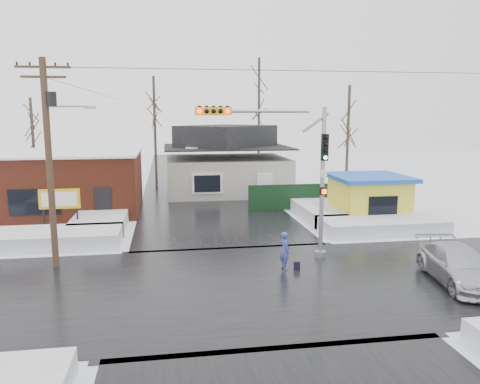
{
  "coord_description": "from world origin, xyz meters",
  "views": [
    {
      "loc": [
        -3.06,
        -17.39,
        6.71
      ],
      "look_at": [
        0.38,
        4.35,
        3.0
      ],
      "focal_mm": 35.0,
      "sensor_mm": 36.0,
      "label": 1
    }
  ],
  "objects": [
    {
      "name": "ground",
      "position": [
        0.0,
        0.0,
        0.0
      ],
      "size": [
        120.0,
        120.0,
        0.0
      ],
      "primitive_type": "plane",
      "color": "white",
      "rests_on": "ground"
    },
    {
      "name": "road_ns",
      "position": [
        0.0,
        0.0,
        0.01
      ],
      "size": [
        10.0,
        120.0,
        0.02
      ],
      "primitive_type": "cube",
      "color": "black",
      "rests_on": "ground"
    },
    {
      "name": "road_ew",
      "position": [
        0.0,
        0.0,
        0.01
      ],
      "size": [
        120.0,
        10.0,
        0.02
      ],
      "primitive_type": "cube",
      "color": "black",
      "rests_on": "ground"
    },
    {
      "name": "snowbank_nw",
      "position": [
        -9.0,
        7.0,
        0.4
      ],
      "size": [
        7.0,
        3.0,
        0.8
      ],
      "primitive_type": "cube",
      "color": "white",
      "rests_on": "ground"
    },
    {
      "name": "snowbank_ne",
      "position": [
        9.0,
        7.0,
        0.4
      ],
      "size": [
        7.0,
        3.0,
        0.8
      ],
      "primitive_type": "cube",
      "color": "white",
      "rests_on": "ground"
    },
    {
      "name": "snowbank_nside_w",
      "position": [
        -7.0,
        12.0,
        0.4
      ],
      "size": [
        3.0,
        8.0,
        0.8
      ],
      "primitive_type": "cube",
      "color": "white",
      "rests_on": "ground"
    },
    {
      "name": "snowbank_nside_e",
      "position": [
        7.0,
        12.0,
        0.4
      ],
      "size": [
        3.0,
        8.0,
        0.8
      ],
      "primitive_type": "cube",
      "color": "white",
      "rests_on": "ground"
    },
    {
      "name": "traffic_signal",
      "position": [
        2.43,
        2.97,
        4.54
      ],
      "size": [
        6.05,
        0.68,
        7.0
      ],
      "color": "gray",
      "rests_on": "ground"
    },
    {
      "name": "utility_pole",
      "position": [
        -7.93,
        3.5,
        5.11
      ],
      "size": [
        3.15,
        0.44,
        9.0
      ],
      "color": "#382619",
      "rests_on": "ground"
    },
    {
      "name": "brick_building",
      "position": [
        -11.0,
        15.99,
        2.08
      ],
      "size": [
        12.2,
        8.2,
        4.12
      ],
      "color": "maroon",
      "rests_on": "ground"
    },
    {
      "name": "marquee_sign",
      "position": [
        -9.0,
        9.49,
        1.92
      ],
      "size": [
        2.2,
        0.21,
        2.55
      ],
      "color": "black",
      "rests_on": "ground"
    },
    {
      "name": "house",
      "position": [
        2.0,
        22.0,
        2.62
      ],
      "size": [
        10.4,
        8.4,
        5.76
      ],
      "color": "#B4B0A3",
      "rests_on": "ground"
    },
    {
      "name": "kiosk",
      "position": [
        9.5,
        9.99,
        1.46
      ],
      "size": [
        4.6,
        4.6,
        2.88
      ],
      "color": "yellow",
      "rests_on": "ground"
    },
    {
      "name": "fence",
      "position": [
        6.5,
        14.0,
        0.9
      ],
      "size": [
        8.0,
        0.12,
        1.8
      ],
      "primitive_type": "cube",
      "color": "black",
      "rests_on": "ground"
    },
    {
      "name": "tree_far_left",
      "position": [
        -4.0,
        26.0,
        7.95
      ],
      "size": [
        3.0,
        3.0,
        10.0
      ],
      "color": "#332821",
      "rests_on": "ground"
    },
    {
      "name": "tree_far_mid",
      "position": [
        6.0,
        28.0,
        9.54
      ],
      "size": [
        3.0,
        3.0,
        12.0
      ],
      "color": "#332821",
      "rests_on": "ground"
    },
    {
      "name": "tree_far_right",
      "position": [
        12.0,
        20.0,
        7.16
      ],
      "size": [
        3.0,
        3.0,
        9.0
      ],
      "color": "#332821",
      "rests_on": "ground"
    },
    {
      "name": "tree_far_west",
      "position": [
        -14.0,
        24.0,
        6.36
      ],
      "size": [
        3.0,
        3.0,
        8.0
      ],
      "color": "#332821",
      "rests_on": "ground"
    },
    {
      "name": "pedestrian",
      "position": [
        1.91,
        1.58,
        0.83
      ],
      "size": [
        0.49,
        0.66,
        1.66
      ],
      "primitive_type": "imported",
      "rotation": [
        0.0,
        0.0,
        1.73
      ],
      "color": "#38459D",
      "rests_on": "ground"
    },
    {
      "name": "car",
      "position": [
        8.35,
        -1.1,
        0.71
      ],
      "size": [
        2.69,
        5.15,
        1.43
      ],
      "primitive_type": "imported",
      "rotation": [
        0.0,
        0.0,
        -0.14
      ],
      "color": "silver",
      "rests_on": "ground"
    },
    {
      "name": "shopping_bag",
      "position": [
        2.41,
        1.41,
        0.17
      ],
      "size": [
        0.3,
        0.18,
        0.35
      ],
      "primitive_type": "cube",
      "rotation": [
        0.0,
        0.0,
        -0.25
      ],
      "color": "black",
      "rests_on": "ground"
    }
  ]
}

